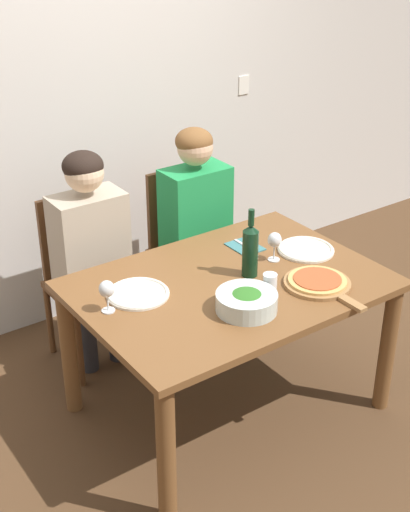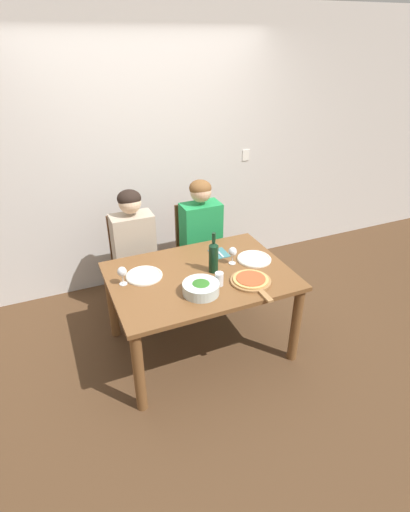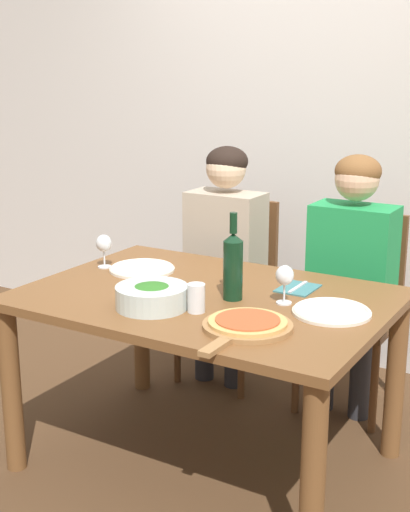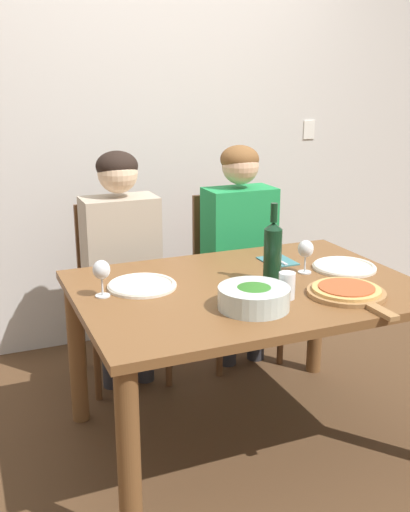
# 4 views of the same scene
# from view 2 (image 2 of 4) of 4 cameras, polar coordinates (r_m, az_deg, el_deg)

# --- Properties ---
(ground_plane) EXTENTS (40.00, 40.00, 0.00)m
(ground_plane) POSITION_cam_2_polar(r_m,az_deg,el_deg) (3.63, -0.66, -12.60)
(ground_plane) COLOR #4C331E
(back_wall) EXTENTS (10.00, 0.06, 2.70)m
(back_wall) POSITION_cam_2_polar(r_m,az_deg,el_deg) (4.12, -8.26, 13.93)
(back_wall) COLOR silver
(back_wall) RESTS_ON ground
(dining_table) EXTENTS (1.43, 1.02, 0.74)m
(dining_table) POSITION_cam_2_polar(r_m,az_deg,el_deg) (3.24, -0.72, -4.33)
(dining_table) COLOR brown
(dining_table) RESTS_ON ground
(chair_left) EXTENTS (0.42, 0.42, 0.94)m
(chair_left) POSITION_cam_2_polar(r_m,az_deg,el_deg) (3.92, -10.22, -0.40)
(chair_left) COLOR brown
(chair_left) RESTS_ON ground
(chair_right) EXTENTS (0.42, 0.42, 0.94)m
(chair_right) POSITION_cam_2_polar(r_m,az_deg,el_deg) (4.10, -1.08, 1.45)
(chair_right) COLOR brown
(chair_right) RESTS_ON ground
(person_woman) EXTENTS (0.47, 0.51, 1.23)m
(person_woman) POSITION_cam_2_polar(r_m,az_deg,el_deg) (3.72, -10.12, 2.01)
(person_woman) COLOR #28282D
(person_woman) RESTS_ON ground
(person_man) EXTENTS (0.47, 0.51, 1.23)m
(person_man) POSITION_cam_2_polar(r_m,az_deg,el_deg) (3.90, -0.49, 3.84)
(person_man) COLOR #28282D
(person_man) RESTS_ON ground
(wine_bottle) EXTENTS (0.08, 0.08, 0.34)m
(wine_bottle) POSITION_cam_2_polar(r_m,az_deg,el_deg) (3.15, 1.19, 0.00)
(wine_bottle) COLOR black
(wine_bottle) RESTS_ON dining_table
(broccoli_bowl) EXTENTS (0.27, 0.27, 0.09)m
(broccoli_bowl) POSITION_cam_2_polar(r_m,az_deg,el_deg) (2.94, -0.58, -4.59)
(broccoli_bowl) COLOR silver
(broccoli_bowl) RESTS_ON dining_table
(dinner_plate_left) EXTENTS (0.29, 0.29, 0.02)m
(dinner_plate_left) POSITION_cam_2_polar(r_m,az_deg,el_deg) (3.18, -8.69, -2.77)
(dinner_plate_left) COLOR silver
(dinner_plate_left) RESTS_ON dining_table
(dinner_plate_right) EXTENTS (0.29, 0.29, 0.02)m
(dinner_plate_right) POSITION_cam_2_polar(r_m,az_deg,el_deg) (3.40, 7.03, -0.39)
(dinner_plate_right) COLOR silver
(dinner_plate_right) RESTS_ON dining_table
(pizza_on_board) EXTENTS (0.31, 0.45, 0.04)m
(pizza_on_board) POSITION_cam_2_polar(r_m,az_deg,el_deg) (3.09, 6.62, -3.52)
(pizza_on_board) COLOR #9E7042
(pizza_on_board) RESTS_ON dining_table
(wine_glass_left) EXTENTS (0.07, 0.07, 0.15)m
(wine_glass_left) POSITION_cam_2_polar(r_m,az_deg,el_deg) (3.07, -11.77, -2.32)
(wine_glass_left) COLOR silver
(wine_glass_left) RESTS_ON dining_table
(wine_glass_right) EXTENTS (0.07, 0.07, 0.15)m
(wine_glass_right) POSITION_cam_2_polar(r_m,az_deg,el_deg) (3.28, 3.96, 0.51)
(wine_glass_right) COLOR silver
(wine_glass_right) RESTS_ON dining_table
(water_tumbler) EXTENTS (0.07, 0.07, 0.11)m
(water_tumbler) POSITION_cam_2_polar(r_m,az_deg,el_deg) (3.02, 2.03, -3.31)
(water_tumbler) COLOR silver
(water_tumbler) RESTS_ON dining_table
(fork_on_napkin) EXTENTS (0.14, 0.18, 0.01)m
(fork_on_napkin) POSITION_cam_2_polar(r_m,az_deg,el_deg) (3.47, 2.02, 0.40)
(fork_on_napkin) COLOR #387075
(fork_on_napkin) RESTS_ON dining_table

